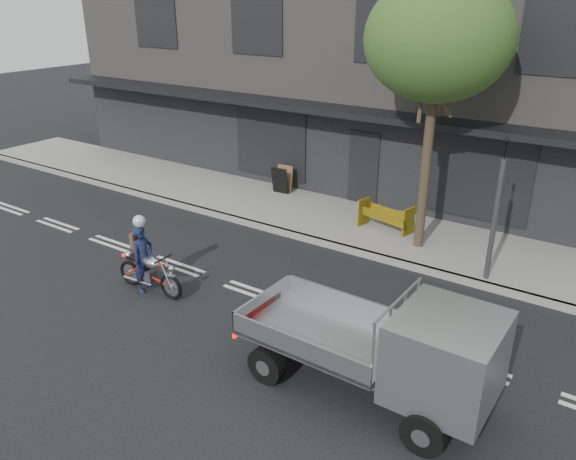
# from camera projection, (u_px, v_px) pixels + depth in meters

# --- Properties ---
(ground) EXTENTS (80.00, 80.00, 0.00)m
(ground) POSITION_uv_depth(u_px,v_px,m) (255.00, 293.00, 12.69)
(ground) COLOR black
(ground) RESTS_ON ground
(sidewalk) EXTENTS (32.00, 3.20, 0.15)m
(sidewalk) POSITION_uv_depth(u_px,v_px,m) (352.00, 224.00, 16.25)
(sidewalk) COLOR gray
(sidewalk) RESTS_ON ground
(kerb) EXTENTS (32.00, 0.20, 0.15)m
(kerb) POSITION_uv_depth(u_px,v_px,m) (324.00, 243.00, 15.03)
(kerb) COLOR gray
(kerb) RESTS_ON ground
(building_main) EXTENTS (26.00, 10.00, 8.00)m
(building_main) POSITION_uv_depth(u_px,v_px,m) (445.00, 62.00, 19.76)
(building_main) COLOR slate
(building_main) RESTS_ON ground
(street_tree) EXTENTS (3.40, 3.40, 6.74)m
(street_tree) POSITION_uv_depth(u_px,v_px,m) (438.00, 40.00, 12.70)
(street_tree) COLOR #382B21
(street_tree) RESTS_ON ground
(traffic_light_pole) EXTENTS (0.12, 0.12, 3.50)m
(traffic_light_pole) POSITION_uv_depth(u_px,v_px,m) (495.00, 218.00, 12.45)
(traffic_light_pole) COLOR #2D2D30
(traffic_light_pole) RESTS_ON ground
(motorcycle) EXTENTS (1.88, 0.54, 0.96)m
(motorcycle) POSITION_uv_depth(u_px,v_px,m) (149.00, 272.00, 12.57)
(motorcycle) COLOR black
(motorcycle) RESTS_ON ground
(rider) EXTENTS (0.39, 0.58, 1.56)m
(rider) POSITION_uv_depth(u_px,v_px,m) (143.00, 259.00, 12.54)
(rider) COLOR #161D3D
(rider) RESTS_ON ground
(flatbed_ute) EXTENTS (4.28, 1.84, 1.97)m
(flatbed_ute) POSITION_uv_depth(u_px,v_px,m) (421.00, 353.00, 8.68)
(flatbed_ute) COLOR black
(flatbed_ute) RESTS_ON ground
(construction_barrier) EXTENTS (1.55, 0.91, 0.81)m
(construction_barrier) POSITION_uv_depth(u_px,v_px,m) (382.00, 218.00, 15.37)
(construction_barrier) COLOR yellow
(construction_barrier) RESTS_ON sidewalk
(sandwich_board) EXTENTS (0.59, 0.42, 0.89)m
(sandwich_board) POSITION_uv_depth(u_px,v_px,m) (280.00, 181.00, 18.30)
(sandwich_board) COLOR black
(sandwich_board) RESTS_ON sidewalk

